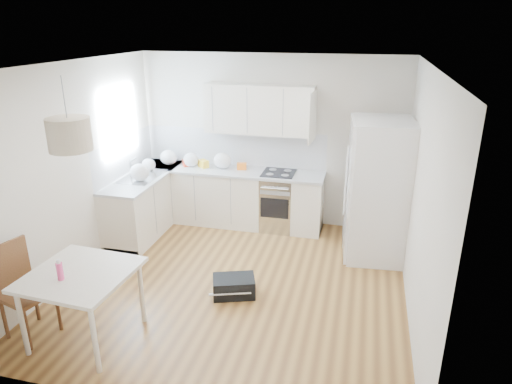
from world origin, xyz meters
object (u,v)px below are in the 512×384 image
Objects in this scene: refrigerator at (379,190)px; dining_chair at (27,292)px; gym_bag at (234,286)px; dining_table at (81,280)px.

refrigerator is 4.47m from dining_chair.
dining_chair is at bearing -146.56° from refrigerator.
gym_bag is (-1.64, -1.52, -0.85)m from refrigerator.
dining_table is at bearing -157.42° from gym_bag.
dining_table is at bearing 24.37° from dining_chair.
refrigerator is at bearing 53.47° from dining_chair.
dining_table is at bearing -142.31° from refrigerator.
gym_bag is at bearing 45.33° from dining_table.
gym_bag is at bearing -141.89° from refrigerator.
refrigerator is 3.94m from dining_table.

